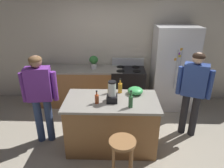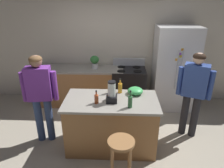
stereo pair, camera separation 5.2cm
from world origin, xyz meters
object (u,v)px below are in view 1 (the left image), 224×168
Objects in this scene: stove_range at (128,87)px; bar_stool at (122,151)px; mixing_bowl at (135,91)px; bottle_soda at (120,88)px; bottle_vinegar at (109,89)px; bottle_olive_oil at (131,101)px; person_by_sink_right at (194,88)px; potted_plant at (94,61)px; blender_appliance at (112,93)px; refrigerator at (173,68)px; kitchen_island at (112,123)px; bottle_cooking_sauce at (97,99)px; person_by_island_left at (40,92)px.

stove_range is 2.31m from bar_stool.
bottle_soda is at bearing 170.73° from mixing_bowl.
bottle_vinegar is (-0.21, 1.02, 0.44)m from bar_stool.
mixing_bowl is (0.23, 1.01, 0.41)m from bar_stool.
bottle_vinegar is (-0.34, 0.48, -0.02)m from bottle_olive_oil.
bottle_vinegar is at bearing -171.26° from bottle_soda.
bottle_vinegar is (-1.48, -0.13, 0.02)m from person_by_sink_right.
bottle_soda reaches higher than stove_range.
bottle_soda is (0.59, -1.27, -0.08)m from potted_plant.
blender_appliance reaches higher than bar_stool.
potted_plant is at bearing 148.24° from person_by_sink_right.
blender_appliance is (-1.33, -1.56, 0.11)m from refrigerator.
bottle_cooking_sauce is at bearing -152.30° from kitchen_island.
blender_appliance is at bearing 148.96° from bottle_olive_oil.
bottle_soda is 0.98× the size of mixing_bowl.
stove_range is at bearing 71.10° from bottle_cooking_sauce.
bar_stool is at bearing -103.01° from bottle_olive_oil.
potted_plant reaches higher than stove_range.
bottle_cooking_sauce is at bearing -165.48° from blender_appliance.
refrigerator is at bearing 58.70° from bottle_olive_oil.
bar_stool is 0.72m from bottle_olive_oil.
bottle_vinegar is (1.15, 0.14, 0.02)m from person_by_island_left.
bar_stool is 2.46m from potted_plant.
refrigerator is at bearing 48.14° from kitchen_island.
mixing_bowl is at bearing 29.58° from bottle_cooking_sauce.
bottle_cooking_sauce is at bearing -108.90° from stove_range.
bottle_olive_oil is (0.75, -1.78, -0.07)m from potted_plant.
potted_plant reaches higher than bar_stool.
mixing_bowl is at bearing 77.06° from bar_stool.
bottle_cooking_sauce is 0.54m from bottle_soda.
potted_plant is at bearing 62.52° from person_by_island_left.
mixing_bowl is at bearing 77.15° from bottle_olive_oil.
refrigerator reaches higher than bottle_cooking_sauce.
potted_plant is 1.67m from blender_appliance.
stove_range is 0.68× the size of person_by_sink_right.
refrigerator is at bearing -1.41° from stove_range.
bottle_olive_oil is (0.13, 0.55, 0.45)m from bar_stool.
kitchen_island is 5.83× the size of mixing_bowl.
person_by_island_left is 2.64m from person_by_sink_right.
potted_plant is at bearing 104.92° from bar_stool.
refrigerator reaches higher than bottle_soda.
bar_stool is at bearing -33.07° from person_by_island_left.
mixing_bowl reaches higher than bar_stool.
person_by_island_left is (-1.54, -1.41, 0.50)m from stove_range.
person_by_sink_right reaches higher than bottle_soda.
blender_appliance is (0.01, -0.06, 0.59)m from kitchen_island.
person_by_island_left reaches higher than stove_range.
bottle_olive_oil is at bearing -31.04° from blender_appliance.
blender_appliance is at bearing -110.94° from bottle_soda.
kitchen_island is at bearing -102.53° from stove_range.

